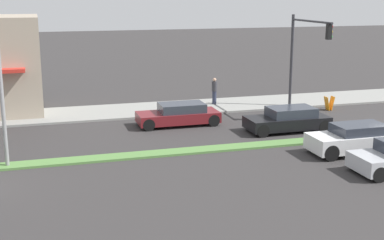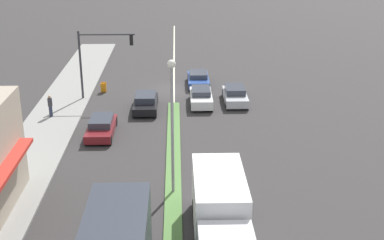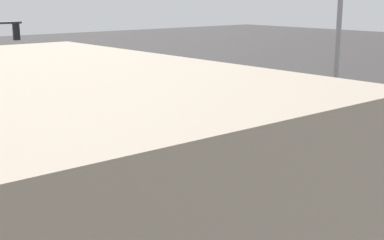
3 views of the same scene
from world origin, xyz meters
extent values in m
plane|color=#333030|center=(0.00, 18.00, 0.00)|extent=(160.00, 160.00, 0.00)
cube|color=gray|center=(9.00, 18.50, 0.06)|extent=(4.00, 73.00, 0.12)
cube|color=beige|center=(0.00, 0.00, 0.00)|extent=(0.16, 60.00, 0.01)
cube|color=red|center=(7.86, 21.67, 2.92)|extent=(0.70, 6.76, 0.20)
cylinder|color=#333338|center=(7.55, 2.61, 2.92)|extent=(0.18, 0.18, 5.60)
cylinder|color=#333338|center=(5.30, 2.61, 5.42)|extent=(4.50, 0.12, 0.12)
cube|color=black|center=(3.35, 2.61, 4.97)|extent=(0.28, 0.24, 0.84)
sphere|color=red|center=(3.35, 2.48, 5.24)|extent=(0.18, 0.18, 0.18)
sphere|color=gold|center=(3.35, 2.48, 4.97)|extent=(0.18, 0.18, 0.18)
sphere|color=green|center=(3.35, 2.48, 4.70)|extent=(0.18, 0.18, 0.18)
cylinder|color=gray|center=(0.00, 19.08, 3.60)|extent=(0.16, 0.16, 7.00)
sphere|color=silver|center=(0.00, 19.08, 7.25)|extent=(0.44, 0.44, 0.44)
cylinder|color=#282D42|center=(9.23, 7.02, 0.53)|extent=(0.26, 0.26, 0.83)
cylinder|color=#333338|center=(9.23, 7.02, 1.26)|extent=(0.34, 0.34, 0.62)
sphere|color=tan|center=(9.23, 7.02, 1.68)|extent=(0.22, 0.22, 0.22)
cube|color=orange|center=(6.08, 0.54, 0.43)|extent=(0.45, 0.21, 0.84)
cube|color=orange|center=(6.08, 0.86, 0.43)|extent=(0.45, 0.21, 0.84)
cube|color=white|center=(-2.20, 22.82, 1.57)|extent=(2.40, 5.10, 2.60)
cylinder|color=black|center=(-3.28, 21.57, 0.45)|extent=(0.28, 0.90, 0.90)
cylinder|color=black|center=(-1.12, 21.57, 0.45)|extent=(0.28, 0.90, 0.90)
cube|color=silver|center=(-2.20, 4.28, 0.54)|extent=(1.72, 4.16, 0.70)
cube|color=#2D333D|center=(-2.20, 4.07, 1.10)|extent=(1.46, 2.29, 0.42)
cylinder|color=black|center=(-2.96, 5.89, 0.35)|extent=(0.22, 0.71, 0.71)
cylinder|color=black|center=(-1.44, 5.89, 0.35)|extent=(0.22, 0.71, 0.71)
cylinder|color=black|center=(-2.96, 2.66, 0.35)|extent=(0.22, 0.71, 0.71)
cylinder|color=black|center=(-1.44, 2.66, 0.35)|extent=(0.22, 0.71, 0.71)
cube|color=#284793|center=(-2.20, -1.18, 0.46)|extent=(1.85, 4.15, 0.57)
cube|color=#2D333D|center=(-2.20, -1.39, 0.96)|extent=(1.57, 2.28, 0.42)
cylinder|color=black|center=(-3.02, 0.47, 0.33)|extent=(0.22, 0.65, 0.65)
cylinder|color=black|center=(-1.38, 0.47, 0.33)|extent=(0.22, 0.65, 0.65)
cylinder|color=black|center=(-3.02, -2.83, 0.33)|extent=(0.22, 0.65, 0.65)
cylinder|color=black|center=(-1.38, -2.83, 0.33)|extent=(0.22, 0.65, 0.65)
cube|color=#B7BABF|center=(-5.00, 3.82, 0.49)|extent=(1.79, 4.23, 0.63)
cube|color=#2D333D|center=(-5.00, 3.61, 1.04)|extent=(1.52, 2.33, 0.48)
cylinder|color=black|center=(-5.79, 5.53, 0.31)|extent=(0.22, 0.62, 0.62)
cylinder|color=black|center=(-4.21, 5.53, 0.31)|extent=(0.22, 0.62, 0.62)
cylinder|color=black|center=(-5.79, 2.11, 0.31)|extent=(0.22, 0.62, 0.62)
cylinder|color=black|center=(-4.21, 2.11, 0.31)|extent=(0.22, 0.62, 0.62)
cube|color=black|center=(2.20, 5.42, 0.47)|extent=(1.81, 4.27, 0.58)
cube|color=#2D333D|center=(2.20, 5.21, 1.00)|extent=(1.54, 2.35, 0.48)
cylinder|color=black|center=(1.39, 7.13, 0.33)|extent=(0.22, 0.66, 0.66)
cylinder|color=black|center=(3.01, 7.13, 0.33)|extent=(0.22, 0.66, 0.66)
cylinder|color=black|center=(1.39, 3.71, 0.33)|extent=(0.22, 0.66, 0.66)
cylinder|color=black|center=(3.01, 3.71, 0.33)|extent=(0.22, 0.66, 0.66)
cube|color=maroon|center=(5.00, 10.52, 0.45)|extent=(1.77, 4.38, 0.55)
cube|color=#2D333D|center=(5.00, 10.30, 0.96)|extent=(1.50, 2.41, 0.46)
cylinder|color=black|center=(4.22, 12.30, 0.32)|extent=(0.22, 0.64, 0.64)
cylinder|color=black|center=(5.78, 12.30, 0.32)|extent=(0.22, 0.64, 0.64)
cylinder|color=black|center=(4.22, 8.75, 0.32)|extent=(0.22, 0.64, 0.64)
cylinder|color=black|center=(5.78, 8.75, 0.32)|extent=(0.22, 0.64, 0.64)
camera|label=1|loc=(-22.18, 17.68, 7.00)|focal=50.00mm
camera|label=2|loc=(-0.25, 45.09, 14.02)|focal=50.00mm
camera|label=3|loc=(14.02, 28.73, 6.72)|focal=50.00mm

